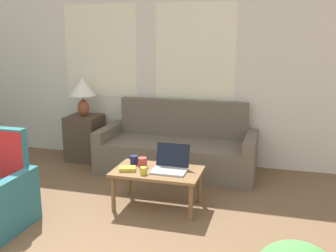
{
  "coord_description": "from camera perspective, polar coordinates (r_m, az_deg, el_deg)",
  "views": [
    {
      "loc": [
        1.73,
        -1.72,
        1.78
      ],
      "look_at": [
        0.53,
        2.52,
        0.75
      ],
      "focal_mm": 42.0,
      "sensor_mm": 36.0,
      "label": 1
    }
  ],
  "objects": [
    {
      "name": "couch",
      "position": [
        5.25,
        1.43,
        -3.63
      ],
      "size": [
        2.05,
        0.83,
        0.91
      ],
      "color": "#665B4C",
      "rests_on": "ground_plane"
    },
    {
      "name": "cup_white",
      "position": [
        3.99,
        -3.58,
        -6.49
      ],
      "size": [
        0.07,
        0.07,
        0.07
      ],
      "color": "gold",
      "rests_on": "coffee_table"
    },
    {
      "name": "table_lamp",
      "position": [
        5.68,
        -12.3,
        5.15
      ],
      "size": [
        0.37,
        0.37,
        0.55
      ],
      "color": "brown",
      "rests_on": "side_table"
    },
    {
      "name": "side_table",
      "position": [
        5.82,
        -11.96,
        -1.66
      ],
      "size": [
        0.46,
        0.46,
        0.65
      ],
      "color": "#4C3D2D",
      "rests_on": "ground_plane"
    },
    {
      "name": "book_red",
      "position": [
        4.12,
        -5.9,
        -6.19
      ],
      "size": [
        0.2,
        0.17,
        0.04
      ],
      "color": "gold",
      "rests_on": "coffee_table"
    },
    {
      "name": "wall_back",
      "position": [
        5.59,
        -2.3,
        8.26
      ],
      "size": [
        6.57,
        0.06,
        2.6
      ],
      "color": "silver",
      "rests_on": "ground_plane"
    },
    {
      "name": "laptop",
      "position": [
        4.09,
        0.37,
        -5.67
      ],
      "size": [
        0.35,
        0.31,
        0.26
      ],
      "color": "#B7B7BC",
      "rests_on": "coffee_table"
    },
    {
      "name": "cup_navy",
      "position": [
        4.21,
        -3.72,
        -5.25
      ],
      "size": [
        0.1,
        0.1,
        0.1
      ],
      "color": "#B23D38",
      "rests_on": "coffee_table"
    },
    {
      "name": "coffee_table",
      "position": [
        4.13,
        -1.54,
        -7.04
      ],
      "size": [
        0.91,
        0.55,
        0.4
      ],
      "color": "brown",
      "rests_on": "ground_plane"
    },
    {
      "name": "cup_yellow",
      "position": [
        4.31,
        -4.95,
        -4.91
      ],
      "size": [
        0.09,
        0.09,
        0.09
      ],
      "color": "#191E4C",
      "rests_on": "coffee_table"
    }
  ]
}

